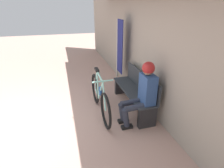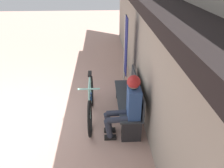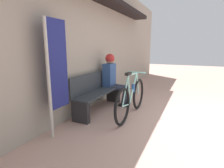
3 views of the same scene
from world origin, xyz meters
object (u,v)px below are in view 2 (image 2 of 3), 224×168
at_px(bicycle, 91,102).
at_px(banner_pole, 126,48).
at_px(park_bench_near, 130,100).
at_px(person_seated, 128,103).

height_order(bicycle, banner_pole, banner_pole).
distance_m(park_bench_near, banner_pole, 1.41).
bearing_deg(person_seated, park_bench_near, 169.05).
xyz_separation_m(person_seated, banner_pole, (-1.82, 0.14, 0.36)).
distance_m(bicycle, banner_pole, 1.65).
bearing_deg(park_bench_near, bicycle, -89.58).
xyz_separation_m(park_bench_near, person_seated, (0.58, -0.11, 0.32)).
xyz_separation_m(bicycle, person_seated, (0.57, 0.69, 0.34)).
bearing_deg(park_bench_near, person_seated, -10.95).
height_order(park_bench_near, bicycle, bicycle).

